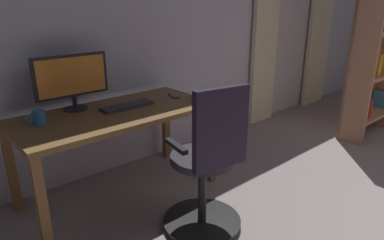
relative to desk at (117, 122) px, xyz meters
The scene contains 11 objects.
back_room_partition 1.91m from the desk, 163.06° to the right, with size 6.26×0.10×2.65m, color silver.
curtain_left_panel 3.75m from the desk, behind, with size 0.53×0.06×2.43m, color beige.
curtain_right_panel 2.47m from the desk, behind, with size 0.44×0.06×2.43m, color beige.
desk is the anchor object (origin of this frame).
office_chair 0.86m from the desk, 103.75° to the left, with size 0.56×0.56×1.07m.
computer_monitor 0.47m from the desk, 49.87° to the right, with size 0.57×0.18×0.43m.
computer_keyboard 0.16m from the desk, 166.79° to the right, with size 0.43×0.13×0.02m, color #333338.
computer_mouse 0.69m from the desk, 163.55° to the left, with size 0.06×0.10×0.04m, color #232328.
cell_phone_by_monitor 0.62m from the desk, behind, with size 0.07×0.14×0.01m, color #333338.
mug_tea 0.57m from the desk, ahead, with size 0.13×0.08×0.10m.
bookshelf 3.04m from the desk, 166.81° to the left, with size 0.86×0.30×1.95m.
Camera 1 is at (2.93, -0.41, 1.55)m, focal length 32.13 mm.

